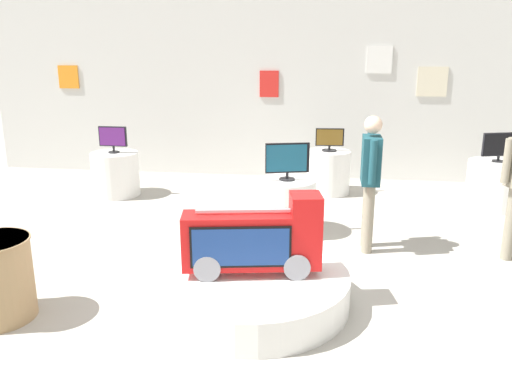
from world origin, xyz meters
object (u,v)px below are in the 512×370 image
main_display_pedestal (252,288)px  display_pedestal_center_rear (495,185)px  display_pedestal_left_rear (286,206)px  display_pedestal_far_right (116,174)px  display_pedestal_right_rear (328,172)px  tv_on_far_right (113,138)px  tv_on_right_rear (330,139)px  tv_on_center_rear (500,145)px  shopper_browsing_rear (370,173)px  novelty_firetruck_tv (254,242)px  tv_on_left_rear (287,160)px

main_display_pedestal → display_pedestal_center_rear: 4.61m
display_pedestal_center_rear → display_pedestal_left_rear: bearing=-153.6°
display_pedestal_left_rear → display_pedestal_far_right: (-2.84, 1.35, 0.00)m
display_pedestal_right_rear → tv_on_far_right: size_ratio=1.54×
display_pedestal_right_rear → tv_on_right_rear: 0.54m
tv_on_center_rear → main_display_pedestal: bearing=-132.9°
tv_on_right_rear → shopper_browsing_rear: 2.43m
main_display_pedestal → display_pedestal_right_rear: size_ratio=2.56×
novelty_firetruck_tv → tv_on_center_rear: bearing=47.4°
novelty_firetruck_tv → tv_on_left_rear: bearing=85.7°
main_display_pedestal → shopper_browsing_rear: shopper_browsing_rear is taller
display_pedestal_right_rear → novelty_firetruck_tv: bearing=-100.0°
display_pedestal_center_rear → tv_on_right_rear: 2.53m
tv_on_right_rear → shopper_browsing_rear: size_ratio=0.29×
display_pedestal_center_rear → display_pedestal_right_rear: size_ratio=1.15×
main_display_pedestal → display_pedestal_left_rear: bearing=84.9°
tv_on_center_rear → display_pedestal_far_right: size_ratio=0.71×
display_pedestal_left_rear → display_pedestal_right_rear: size_ratio=1.04×
main_display_pedestal → display_pedestal_right_rear: display_pedestal_right_rear is taller
display_pedestal_far_right → novelty_firetruck_tv: bearing=-50.4°
main_display_pedestal → novelty_firetruck_tv: bearing=-5.9°
tv_on_center_rear → tv_on_far_right: size_ratio=1.17×
display_pedestal_center_rear → shopper_browsing_rear: (-1.99, -1.91, 0.57)m
display_pedestal_right_rear → shopper_browsing_rear: shopper_browsing_rear is taller
main_display_pedestal → shopper_browsing_rear: size_ratio=1.14×
shopper_browsing_rear → main_display_pedestal: bearing=-127.9°
tv_on_far_right → tv_on_right_rear: bearing=10.1°
novelty_firetruck_tv → display_pedestal_right_rear: (0.68, 3.86, -0.26)m
display_pedestal_left_rear → tv_on_far_right: (-2.84, 1.35, 0.58)m
tv_on_left_rear → display_pedestal_right_rear: tv_on_left_rear is taller
display_pedestal_left_rear → shopper_browsing_rear: size_ratio=0.46×
display_pedestal_left_rear → display_pedestal_center_rear: size_ratio=0.90×
main_display_pedestal → tv_on_center_rear: bearing=47.1°
display_pedestal_center_rear → shopper_browsing_rear: 2.81m
novelty_firetruck_tv → tv_on_right_rear: bearing=80.0°
display_pedestal_center_rear → tv_on_center_rear: (-0.00, -0.00, 0.59)m
display_pedestal_center_rear → tv_on_right_rear: (-2.43, 0.48, 0.54)m
display_pedestal_left_rear → display_pedestal_right_rear: 2.03m
tv_on_left_rear → tv_on_right_rear: (0.54, 1.95, -0.07)m
tv_on_far_right → shopper_browsing_rear: bearing=-25.1°
main_display_pedestal → display_pedestal_right_rear: bearing=79.6°
tv_on_left_rear → tv_on_right_rear: tv_on_left_rear is taller
shopper_browsing_rear → tv_on_left_rear: bearing=156.0°
novelty_firetruck_tv → tv_on_right_rear: 3.93m
display_pedestal_left_rear → tv_on_right_rear: tv_on_right_rear is taller
tv_on_left_rear → tv_on_center_rear: bearing=26.4°
display_pedestal_center_rear → tv_on_far_right: (-5.81, -0.12, 0.58)m
tv_on_center_rear → display_pedestal_far_right: 5.83m
tv_on_far_right → novelty_firetruck_tv: bearing=-50.4°
tv_on_left_rear → display_pedestal_far_right: size_ratio=0.72×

